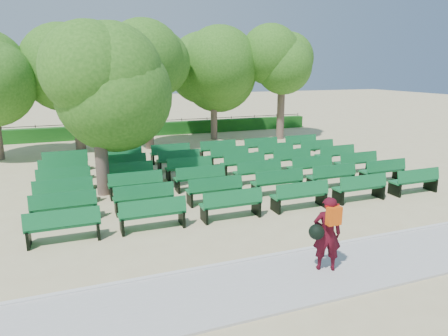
{
  "coord_description": "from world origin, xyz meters",
  "views": [
    {
      "loc": [
        -4.62,
        -14.62,
        4.78
      ],
      "look_at": [
        0.54,
        -1.0,
        1.1
      ],
      "focal_mm": 32.0,
      "sensor_mm": 36.0,
      "label": 1
    }
  ],
  "objects": [
    {
      "name": "person",
      "position": [
        0.72,
        -7.33,
        1.0
      ],
      "size": [
        0.92,
        0.67,
        1.82
      ],
      "rotation": [
        0.0,
        0.0,
        2.72
      ],
      "color": "#420914",
      "rests_on": "ground"
    },
    {
      "name": "ground",
      "position": [
        0.0,
        0.0,
        0.0
      ],
      "size": [
        120.0,
        120.0,
        0.0
      ],
      "primitive_type": "plane",
      "color": "tan"
    },
    {
      "name": "curb",
      "position": [
        0.0,
        -6.25,
        0.05
      ],
      "size": [
        30.0,
        0.12,
        0.1
      ],
      "primitive_type": "cube",
      "color": "silver",
      "rests_on": "ground"
    },
    {
      "name": "hedge",
      "position": [
        0.0,
        14.0,
        0.45
      ],
      "size": [
        26.0,
        0.7,
        0.9
      ],
      "primitive_type": "cube",
      "color": "#185617",
      "rests_on": "ground"
    },
    {
      "name": "tree_among",
      "position": [
        -3.73,
        0.86,
        4.02
      ],
      "size": [
        4.3,
        4.3,
        5.98
      ],
      "color": "brown",
      "rests_on": "ground"
    },
    {
      "name": "bench_array",
      "position": [
        1.21,
        0.97,
        0.1
      ],
      "size": [
        2.04,
        0.75,
        1.26
      ],
      "rotation": [
        0.0,
        0.0,
        0.06
      ],
      "color": "#126832",
      "rests_on": "ground"
    },
    {
      "name": "tree_line",
      "position": [
        0.0,
        10.0,
        0.0
      ],
      "size": [
        21.8,
        6.8,
        7.04
      ],
      "primitive_type": null,
      "color": "#38731F",
      "rests_on": "ground"
    },
    {
      "name": "paving",
      "position": [
        0.0,
        -7.4,
        0.03
      ],
      "size": [
        30.0,
        2.2,
        0.06
      ],
      "primitive_type": "cube",
      "color": "#B5B4B0",
      "rests_on": "ground"
    },
    {
      "name": "fence",
      "position": [
        0.0,
        14.4,
        0.0
      ],
      "size": [
        26.0,
        0.1,
        1.02
      ],
      "primitive_type": null,
      "color": "black",
      "rests_on": "ground"
    }
  ]
}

